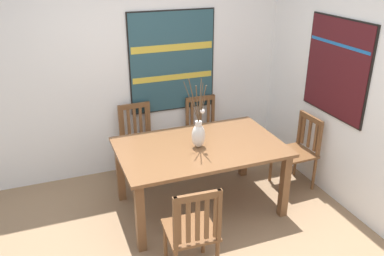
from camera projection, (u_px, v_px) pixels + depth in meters
name	position (u px, v px, depth m)	size (l,w,h in m)	color
ground_plane	(195.00, 252.00, 3.80)	(6.40, 6.40, 0.03)	#8E7051
wall_back	(140.00, 64.00, 4.84)	(6.40, 0.12, 2.70)	white
wall_side	(376.00, 93.00, 3.86)	(0.12, 6.40, 2.70)	white
dining_table	(200.00, 154.00, 4.20)	(1.70, 1.07, 0.75)	brown
centerpiece_vase	(198.00, 133.00, 4.07)	(0.21, 0.26, 0.75)	silver
chair_0	(139.00, 140.00, 4.91)	(0.44, 0.44, 0.91)	brown
chair_1	(193.00, 230.00, 3.33)	(0.44, 0.44, 0.92)	brown
chair_2	(298.00, 150.00, 4.71)	(0.43, 0.43, 0.87)	brown
chair_3	(204.00, 131.00, 5.20)	(0.42, 0.42, 0.89)	brown
painting_on_back_wall	(172.00, 62.00, 4.91)	(1.08, 0.05, 1.24)	black
painting_on_side_wall	(337.00, 68.00, 4.22)	(0.05, 0.95, 1.04)	black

